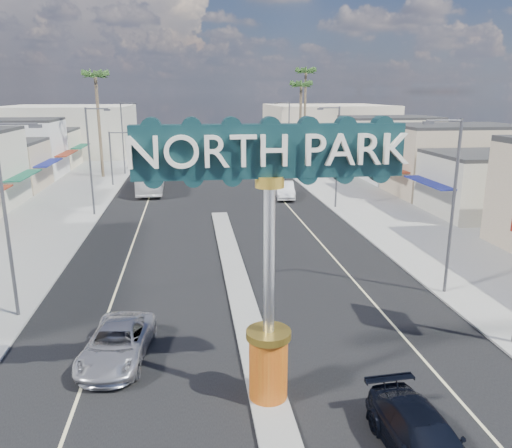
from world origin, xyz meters
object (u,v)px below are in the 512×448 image
object	(u,v)px
car_parked_right	(285,190)
traffic_signal_right	(290,145)
traffic_signal_left	(127,147)
palm_left_far	(96,81)
city_bus	(151,176)
palm_right_far	(306,77)
streetlight_r_far	(288,133)
streetlight_l_mid	(92,156)
streetlight_r_near	(451,199)
palm_right_mid	(301,89)
suv_right	(423,439)
streetlight_l_far	(124,134)
streetlight_l_near	(9,212)
gateway_sign	(269,234)
suv_left	(117,343)
streetlight_r_mid	(336,152)

from	to	relation	value
car_parked_right	traffic_signal_right	bearing A→B (deg)	81.90
traffic_signal_left	traffic_signal_right	size ratio (longest dim) A/B	1.00
palm_left_far	city_bus	xyz separation A→B (m)	(6.46, -9.16, -10.00)
palm_right_far	streetlight_r_far	bearing A→B (deg)	-114.55
streetlight_l_mid	streetlight_r_near	world-z (taller)	same
palm_right_mid	suv_right	xyz separation A→B (m)	(-9.08, -57.43, -9.91)
traffic_signal_right	palm_right_mid	bearing A→B (deg)	72.37
streetlight_l_far	city_bus	xyz separation A→B (m)	(3.89, -11.16, -3.57)
traffic_signal_right	palm_left_far	bearing A→B (deg)	164.85
palm_left_far	suv_right	size ratio (longest dim) A/B	2.74
traffic_signal_left	streetlight_l_near	world-z (taller)	streetlight_l_near
streetlight_l_far	palm_right_mid	world-z (taller)	palm_right_mid
gateway_sign	city_bus	xyz separation A→B (m)	(-6.54, 38.86, -4.43)
streetlight_l_mid	streetlight_r_near	distance (m)	28.90
streetlight_r_near	palm_right_far	xyz separation A→B (m)	(4.57, 52.00, 7.32)
traffic_signal_left	streetlight_l_mid	world-z (taller)	streetlight_l_mid
gateway_sign	suv_left	size ratio (longest dim) A/B	1.82
streetlight_l_far	streetlight_r_mid	bearing A→B (deg)	-46.52
streetlight_l_mid	car_parked_right	distance (m)	18.53
streetlight_r_far	car_parked_right	distance (m)	17.84
traffic_signal_left	palm_right_far	distance (m)	31.22
traffic_signal_right	suv_right	world-z (taller)	traffic_signal_right
suv_left	streetlight_r_near	bearing A→B (deg)	23.01
traffic_signal_left	suv_right	size ratio (longest dim) A/B	1.26
palm_right_mid	palm_left_far	bearing A→B (deg)	-167.01
streetlight_r_near	suv_right	bearing A→B (deg)	-119.69
streetlight_r_near	suv_right	world-z (taller)	streetlight_r_near
palm_right_far	suv_right	size ratio (longest dim) A/B	2.95
streetlight_l_far	city_bus	bearing A→B (deg)	-70.78
streetlight_l_near	palm_right_mid	distance (m)	51.92
streetlight_l_far	palm_left_far	distance (m)	7.21
streetlight_l_mid	palm_right_mid	xyz separation A→B (m)	(23.43, 26.00, 5.54)
streetlight_l_near	palm_right_far	bearing A→B (deg)	63.94
streetlight_l_mid	streetlight_r_mid	xyz separation A→B (m)	(20.87, 0.00, 0.00)
city_bus	streetlight_l_near	bearing A→B (deg)	-98.34
streetlight_l_far	car_parked_right	size ratio (longest dim) A/B	1.83
streetlight_l_mid	palm_right_far	bearing A→B (deg)	51.52
traffic_signal_right	palm_right_mid	distance (m)	14.10
palm_right_far	streetlight_l_far	bearing A→B (deg)	-158.54
streetlight_r_far	suv_left	bearing A→B (deg)	-108.83
car_parked_right	city_bus	bearing A→B (deg)	162.99
car_parked_right	palm_right_mid	bearing A→B (deg)	80.07
traffic_signal_left	suv_left	distance (m)	38.90
gateway_sign	palm_right_mid	world-z (taller)	palm_right_mid
streetlight_r_mid	streetlight_r_far	world-z (taller)	same
streetlight_r_near	streetlight_r_mid	bearing A→B (deg)	90.00
streetlight_l_near	traffic_signal_right	bearing A→B (deg)	60.01
streetlight_r_mid	palm_right_mid	bearing A→B (deg)	84.36
palm_right_far	streetlight_r_near	bearing A→B (deg)	-95.02
streetlight_l_mid	palm_right_far	size ratio (longest dim) A/B	0.64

